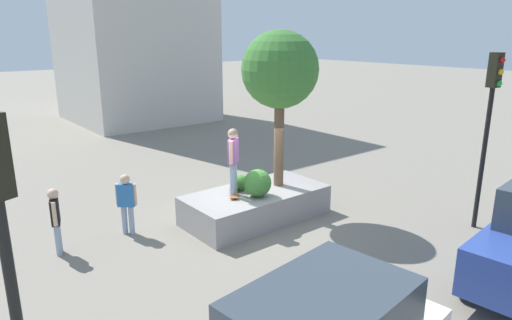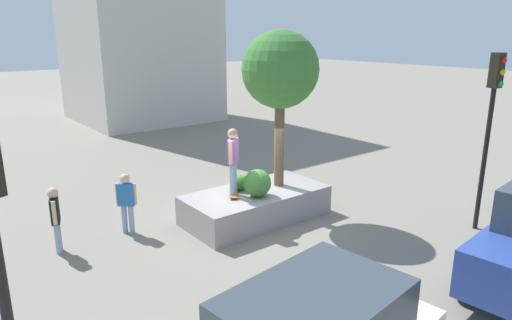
# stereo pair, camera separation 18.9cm
# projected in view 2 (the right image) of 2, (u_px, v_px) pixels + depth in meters

# --- Properties ---
(ground_plane) EXTENTS (120.00, 120.00, 0.00)m
(ground_plane) POSITION_uv_depth(u_px,v_px,m) (247.00, 221.00, 12.75)
(ground_plane) COLOR gray
(planter_ledge) EXTENTS (4.01, 1.95, 0.81)m
(planter_ledge) POSITION_uv_depth(u_px,v_px,m) (256.00, 205.00, 12.83)
(planter_ledge) COLOR gray
(planter_ledge) RESTS_ON ground
(plaza_tree) EXTENTS (2.12, 2.12, 4.34)m
(plaza_tree) POSITION_uv_depth(u_px,v_px,m) (280.00, 71.00, 12.38)
(plaza_tree) COLOR brown
(plaza_tree) RESTS_ON planter_ledge
(boxwood_shrub) EXTENTS (0.46, 0.46, 0.46)m
(boxwood_shrub) POSITION_uv_depth(u_px,v_px,m) (240.00, 182.00, 12.75)
(boxwood_shrub) COLOR #3D7A33
(boxwood_shrub) RESTS_ON planter_ledge
(hedge_clump) EXTENTS (0.74, 0.74, 0.74)m
(hedge_clump) POSITION_uv_depth(u_px,v_px,m) (257.00, 183.00, 12.24)
(hedge_clump) COLOR #3D7A33
(hedge_clump) RESTS_ON planter_ledge
(skateboard) EXTENTS (0.62, 0.78, 0.07)m
(skateboard) POSITION_uv_depth(u_px,v_px,m) (234.00, 193.00, 12.39)
(skateboard) COLOR brown
(skateboard) RESTS_ON planter_ledge
(skateboarder) EXTENTS (0.49, 0.46, 1.77)m
(skateboarder) POSITION_uv_depth(u_px,v_px,m) (233.00, 156.00, 12.11)
(skateboarder) COLOR #8C9EB7
(skateboarder) RESTS_ON skateboard
(traffic_light_median) EXTENTS (0.31, 0.36, 4.60)m
(traffic_light_median) POSITION_uv_depth(u_px,v_px,m) (491.00, 113.00, 11.44)
(traffic_light_median) COLOR black
(traffic_light_median) RESTS_ON ground
(pedestrian_crossing) EXTENTS (0.24, 0.53, 1.58)m
(pedestrian_crossing) POSITION_uv_depth(u_px,v_px,m) (318.00, 295.00, 7.49)
(pedestrian_crossing) COLOR navy
(pedestrian_crossing) RESTS_ON ground
(bystander_watching) EXTENTS (0.45, 0.42, 1.61)m
(bystander_watching) POSITION_uv_depth(u_px,v_px,m) (126.00, 199.00, 11.77)
(bystander_watching) COLOR #8C9EB7
(bystander_watching) RESTS_ON ground
(passerby_with_bag) EXTENTS (0.31, 0.53, 1.62)m
(passerby_with_bag) POSITION_uv_depth(u_px,v_px,m) (55.00, 215.00, 10.71)
(passerby_with_bag) COLOR #8C9EB7
(passerby_with_bag) RESTS_ON ground
(plaza_lowrise_south) EXTENTS (7.26, 7.52, 13.14)m
(plaza_lowrise_south) POSITION_uv_depth(u_px,v_px,m) (136.00, 5.00, 26.32)
(plaza_lowrise_south) COLOR beige
(plaza_lowrise_south) RESTS_ON ground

